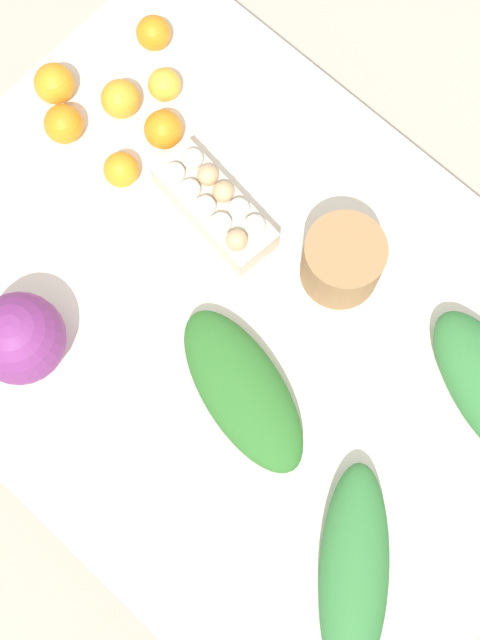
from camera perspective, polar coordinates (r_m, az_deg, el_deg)
name	(u,v)px	position (r m, az deg, el deg)	size (l,w,h in m)	color
ground_plane	(240,396)	(2.33, 0.00, -4.88)	(8.00, 8.00, 0.00)	#B2A899
dining_table	(240,335)	(1.72, 0.00, -0.96)	(1.33, 0.99, 0.71)	silver
cabbage_purple	(19,338)	(1.59, -13.94, -1.15)	(0.16, 0.16, 0.16)	#7A2D75
egg_carton	(215,205)	(1.67, -1.63, 7.37)	(0.27, 0.12, 0.09)	beige
paper_bag	(342,261)	(1.62, 6.58, 3.77)	(0.15, 0.15, 0.13)	#997047
greens_bunch_chard	(354,572)	(1.55, 7.30, -15.70)	(0.36, 0.12, 0.08)	#337538
greens_bunch_kale	(243,390)	(1.57, 0.18, -4.50)	(0.33, 0.14, 0.08)	#2D6B28
orange_0	(163,130)	(1.75, -4.93, 12.05)	(0.08, 0.08, 0.08)	orange
orange_1	(63,124)	(1.78, -11.23, 12.20)	(0.08, 0.08, 0.08)	orange
orange_2	(54,84)	(1.82, -11.80, 14.60)	(0.08, 0.08, 0.08)	orange
orange_3	(164,85)	(1.80, -4.86, 14.77)	(0.07, 0.07, 0.07)	#F9A833
orange_4	(120,99)	(1.79, -7.66, 13.84)	(0.08, 0.08, 0.08)	orange
orange_5	(121,170)	(1.72, -7.61, 9.51)	(0.07, 0.07, 0.07)	orange
orange_6	(153,33)	(1.86, -5.57, 17.82)	(0.07, 0.07, 0.07)	orange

